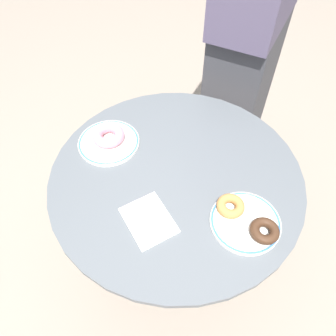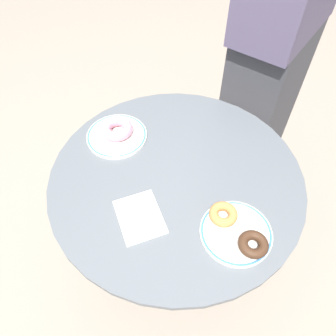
# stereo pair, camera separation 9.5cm
# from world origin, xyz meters

# --- Properties ---
(ground_plane) EXTENTS (7.00, 7.00, 0.02)m
(ground_plane) POSITION_xyz_m (0.00, 0.00, -0.01)
(ground_plane) COLOR gray
(cafe_table) EXTENTS (0.76, 0.76, 0.71)m
(cafe_table) POSITION_xyz_m (0.00, 0.00, 0.50)
(cafe_table) COLOR #565B60
(cafe_table) RESTS_ON ground
(plate_left) EXTENTS (0.20, 0.20, 0.01)m
(plate_left) POSITION_xyz_m (-0.24, -0.04, 0.72)
(plate_left) COLOR white
(plate_left) RESTS_ON cafe_table
(plate_right) EXTENTS (0.19, 0.19, 0.01)m
(plate_right) POSITION_xyz_m (0.24, -0.02, 0.72)
(plate_right) COLOR white
(plate_right) RESTS_ON cafe_table
(donut_pink_frosted) EXTENTS (0.14, 0.14, 0.03)m
(donut_pink_frosted) POSITION_xyz_m (-0.25, -0.03, 0.74)
(donut_pink_frosted) COLOR pink
(donut_pink_frosted) RESTS_ON plate_left
(donut_chocolate) EXTENTS (0.10, 0.10, 0.03)m
(donut_chocolate) POSITION_xyz_m (0.30, -0.02, 0.74)
(donut_chocolate) COLOR #422819
(donut_chocolate) RESTS_ON plate_right
(donut_old_fashioned) EXTENTS (0.08, 0.08, 0.03)m
(donut_old_fashioned) POSITION_xyz_m (0.19, -0.01, 0.74)
(donut_old_fashioned) COLOR #BC7F42
(donut_old_fashioned) RESTS_ON plate_right
(paper_napkin) EXTENTS (0.18, 0.16, 0.01)m
(paper_napkin) POSITION_xyz_m (0.04, -0.17, 0.71)
(paper_napkin) COLOR white
(paper_napkin) RESTS_ON cafe_table
(person_figure) EXTENTS (0.30, 0.47, 1.71)m
(person_figure) POSITION_xyz_m (-0.13, 0.63, 0.84)
(person_figure) COLOR #3D3D42
(person_figure) RESTS_ON ground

